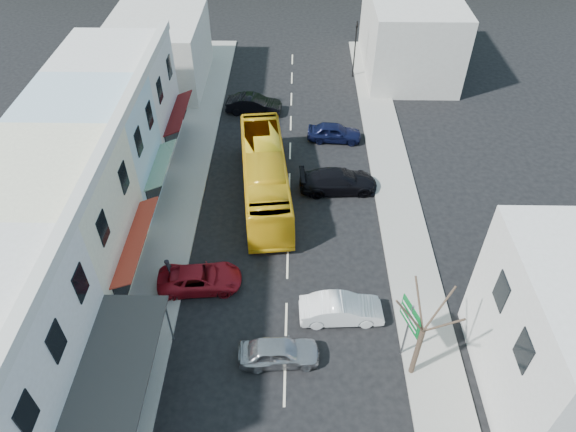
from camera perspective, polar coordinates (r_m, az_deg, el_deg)
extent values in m
plane|color=black|center=(28.68, -0.20, -11.39)|extent=(120.00, 120.00, 0.00)
cube|color=gray|center=(36.35, -11.81, 1.89)|extent=(3.00, 52.00, 0.15)
cube|color=gray|center=(36.19, 12.07, 1.63)|extent=(3.00, 52.00, 0.15)
cube|color=#510E0F|center=(24.72, -21.24, -16.47)|extent=(1.30, 7.65, 0.08)
cube|color=beige|center=(30.51, -24.29, -1.02)|extent=(7.00, 8.00, 8.00)
cube|color=#AA3120|center=(29.65, -16.57, -2.50)|extent=(1.30, 6.80, 0.08)
cube|color=#ACCAD8|center=(35.49, -20.65, 6.73)|extent=(7.00, 6.00, 8.00)
cube|color=#195926|center=(34.76, -13.94, 5.63)|extent=(1.30, 5.10, 0.08)
cube|color=beige|center=(40.66, -18.06, 12.11)|extent=(7.00, 7.00, 8.00)
cube|color=#510E0F|center=(40.02, -12.09, 11.21)|extent=(1.30, 5.95, 0.08)
cube|color=#B7B2A8|center=(49.93, -14.14, 17.29)|extent=(8.00, 10.00, 6.00)
cube|color=#B7B2A8|center=(52.02, 13.40, 19.05)|extent=(8.00, 12.00, 7.00)
imported|color=yellow|center=(35.13, -2.59, 4.37)|extent=(3.82, 11.81, 3.10)
imported|color=#A1A0A5|center=(26.68, -1.01, -14.85)|extent=(4.51, 2.09, 1.40)
imported|color=white|center=(28.33, 5.93, -10.33)|extent=(4.49, 2.04, 1.40)
imported|color=maroon|center=(30.04, -9.77, -6.81)|extent=(4.77, 2.36, 1.40)
imported|color=black|center=(36.21, 5.60, 3.80)|extent=(4.61, 2.13, 1.40)
imported|color=black|center=(41.30, 5.18, 9.22)|extent=(4.52, 2.12, 1.40)
imported|color=black|center=(44.85, -3.83, 12.19)|extent=(4.54, 2.16, 1.40)
imported|color=black|center=(30.45, -13.09, -5.75)|extent=(0.53, 0.67, 1.70)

